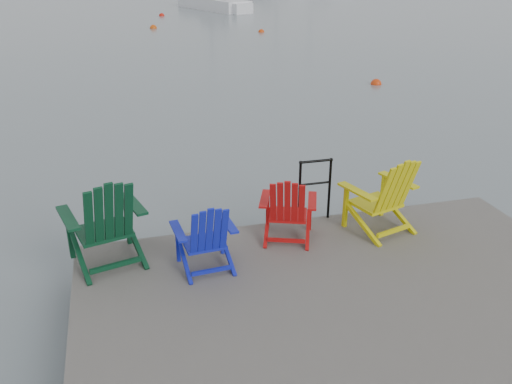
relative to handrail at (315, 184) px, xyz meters
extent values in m
plane|color=slate|center=(-0.25, -2.45, -1.04)|extent=(400.00, 400.00, 0.00)
cube|color=#2E2C29|center=(-0.25, -2.45, -0.64)|extent=(6.00, 5.00, 0.20)
cylinder|color=black|center=(-2.95, -0.25, -1.34)|extent=(0.26, 0.26, 1.20)
cylinder|color=black|center=(-0.25, -0.25, -1.34)|extent=(0.26, 0.26, 1.20)
cylinder|color=black|center=(2.45, -0.25, -1.34)|extent=(0.26, 0.26, 1.20)
cylinder|color=black|center=(-0.22, 0.00, -0.09)|extent=(0.04, 0.04, 0.90)
cylinder|color=black|center=(0.22, 0.00, -0.09)|extent=(0.04, 0.04, 0.90)
cylinder|color=black|center=(0.00, 0.00, 0.34)|extent=(0.48, 0.04, 0.04)
cylinder|color=black|center=(0.00, 0.00, 0.01)|extent=(0.44, 0.03, 0.03)
cube|color=#09331C|center=(-2.85, -0.35, -0.17)|extent=(0.73, 0.69, 0.05)
cube|color=#09331C|center=(-3.26, -0.22, -0.22)|extent=(0.07, 0.07, 0.65)
cube|color=#09331C|center=(-2.56, -0.04, -0.22)|extent=(0.07, 0.07, 0.65)
cube|color=#09331C|center=(-3.22, -0.47, 0.12)|extent=(0.31, 0.72, 0.03)
cube|color=#09331C|center=(-2.47, -0.27, 0.12)|extent=(0.31, 0.72, 0.03)
cube|color=#09331C|center=(-2.75, -0.71, 0.22)|extent=(0.63, 0.43, 0.79)
cube|color=#101BAE|center=(-1.70, -0.80, -0.25)|extent=(0.51, 0.46, 0.04)
cube|color=#101BAE|center=(-2.00, -0.65, -0.29)|extent=(0.05, 0.05, 0.50)
cube|color=#101BAE|center=(-1.44, -0.60, -0.29)|extent=(0.05, 0.05, 0.50)
cube|color=#101BAE|center=(-2.00, -0.84, -0.03)|extent=(0.15, 0.55, 0.02)
cube|color=#101BAE|center=(-1.40, -0.79, -0.03)|extent=(0.15, 0.55, 0.02)
cube|color=#101BAE|center=(-1.68, -1.09, 0.05)|extent=(0.46, 0.27, 0.61)
cube|color=#AD0D0C|center=(-0.50, -0.35, -0.25)|extent=(0.61, 0.58, 0.04)
cube|color=#AD0D0C|center=(-0.70, -0.08, -0.29)|extent=(0.06, 0.06, 0.51)
cube|color=#AD0D0C|center=(-0.16, -0.29, -0.29)|extent=(0.06, 0.06, 0.51)
cube|color=#AD0D0C|center=(-0.79, -0.26, -0.02)|extent=(0.30, 0.56, 0.03)
cube|color=#AD0D0C|center=(-0.21, -0.48, -0.02)|extent=(0.30, 0.56, 0.03)
cube|color=#AD0D0C|center=(-0.60, -0.63, 0.06)|extent=(0.50, 0.38, 0.63)
cube|color=#CDC30B|center=(0.72, -0.42, -0.19)|extent=(0.70, 0.65, 0.04)
cube|color=#CDC30B|center=(0.34, -0.31, -0.24)|extent=(0.07, 0.07, 0.61)
cube|color=#CDC30B|center=(0.99, -0.12, -0.24)|extent=(0.07, 0.07, 0.61)
cube|color=#CDC30B|center=(0.38, -0.55, 0.08)|extent=(0.31, 0.67, 0.03)
cube|color=#CDC30B|center=(1.08, -0.34, 0.08)|extent=(0.31, 0.67, 0.03)
cube|color=#CDC30B|center=(0.82, -0.76, 0.17)|extent=(0.59, 0.42, 0.74)
cube|color=white|center=(5.43, 36.40, -0.79)|extent=(4.51, 7.95, 1.10)
sphere|color=red|center=(5.82, 9.68, -1.04)|extent=(0.36, 0.36, 0.36)
sphere|color=#C5460B|center=(0.01, 26.08, -1.04)|extent=(0.41, 0.41, 0.41)
sphere|color=#CF3D0C|center=(5.55, 22.95, -1.04)|extent=(0.33, 0.33, 0.33)
sphere|color=red|center=(1.15, 32.64, -1.04)|extent=(0.38, 0.38, 0.38)
camera|label=1|loc=(-2.55, -6.44, 2.93)|focal=38.00mm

